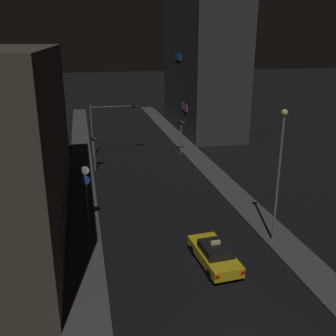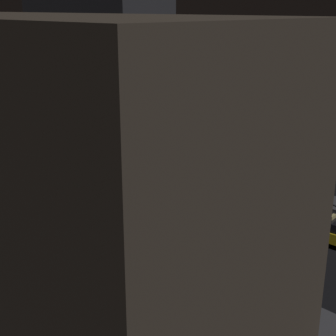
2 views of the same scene
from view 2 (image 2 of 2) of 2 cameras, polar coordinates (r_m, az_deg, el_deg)
The scene contains 9 objects.
sidewalk_left at distance 40.21m, azimuth -18.14°, elevation -0.82°, with size 2.28×64.25×0.15m, color #424247.
sidewalk_right at distance 46.91m, azimuth -4.21°, elevation 2.72°, with size 2.28×64.25×0.15m, color #424247.
building_facade_left at distance 23.51m, azimuth -16.03°, elevation 1.62°, with size 9.55×25.41×12.28m.
building_facade_right at distance 57.08m, azimuth -8.59°, elevation 16.78°, with size 7.11×18.41×22.65m.
taxi at distance 29.05m, azimuth 18.35°, elevation -6.81°, with size 2.09×4.56×1.62m.
traffic_light_overhead at distance 41.60m, azimuth -15.23°, elevation 6.03°, with size 5.41×0.42×5.86m.
traffic_light_left_kerb at distance 36.84m, azimuth -13.86°, elevation 1.93°, with size 0.80×0.42×3.57m.
traffic_light_right_kerb at distance 45.26m, azimuth -5.49°, elevation 5.72°, with size 0.80×0.42×3.99m.
sign_pole_left at distance 26.61m, azimuth -1.59°, elevation -3.35°, with size 0.61×0.10×4.35m.
Camera 2 is at (-22.87, -4.36, 12.56)m, focal length 52.42 mm.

